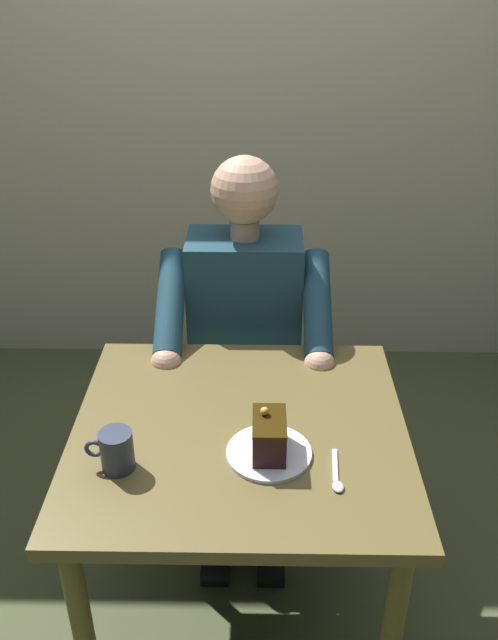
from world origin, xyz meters
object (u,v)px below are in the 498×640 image
Objects in this scene: dining_table at (240,460)px; seated_person at (244,348)px; cake_slice at (269,435)px; chair at (246,359)px; dessert_spoon at (337,477)px; coffee_cup at (116,450)px.

seated_person is (0.00, -0.52, 0.01)m from dining_table.
seated_person reaches higher than cake_slice.
cake_slice is (-0.07, 0.79, 0.31)m from chair.
dessert_spoon is at bearing 104.36° from chair.
dining_table is at bearing 90.00° from chair.
dining_table is at bearing -54.18° from cake_slice.
cake_slice is at bearing 125.82° from dining_table.
coffee_cup is 0.50m from dessert_spoon.
dessert_spoon is at bearing 176.81° from coffee_cup.
dessert_spoon is (-0.22, 0.87, 0.25)m from chair.
seated_person reaches higher than dessert_spoon.
cake_slice reaches higher than dining_table.
cake_slice reaches higher than dessert_spoon.
dessert_spoon is at bearing 107.71° from seated_person.
coffee_cup is 0.78× the size of dessert_spoon.
dining_table is 0.30m from dessert_spoon.
dessert_spoon is (-0.22, 0.70, 0.10)m from seated_person.
chair is at bearing -108.08° from coffee_cup.
dessert_spoon is (-0.22, 0.18, 0.11)m from dining_table.
cake_slice is (-0.07, 0.62, 0.15)m from seated_person.
dessert_spoon is (-0.15, 0.08, -0.05)m from cake_slice.
chair reaches higher than cake_slice.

